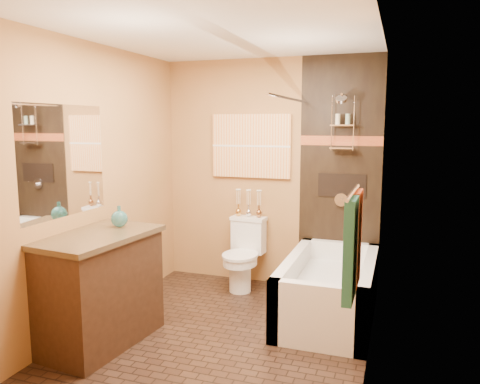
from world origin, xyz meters
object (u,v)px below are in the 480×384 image
at_px(bathtub, 329,294).
at_px(toilet, 244,254).
at_px(sunset_painting, 251,146).
at_px(vanity, 98,288).

xyz_separation_m(bathtub, toilet, (-1.00, 0.47, 0.17)).
height_order(bathtub, toilet, toilet).
bearing_deg(sunset_painting, vanity, -111.09).
distance_m(bathtub, vanity, 2.08).
distance_m(toilet, vanity, 1.77).
bearing_deg(vanity, toilet, 72.09).
distance_m(bathtub, toilet, 1.12).
height_order(sunset_painting, vanity, sunset_painting).
distance_m(sunset_painting, bathtub, 1.82).
bearing_deg(toilet, bathtub, -19.99).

